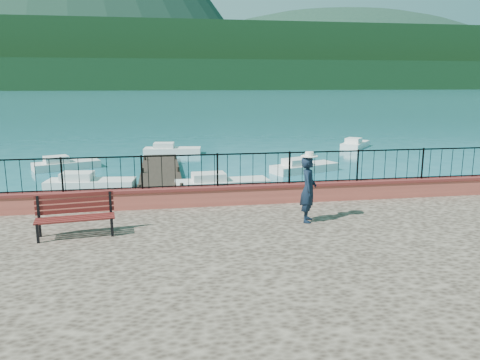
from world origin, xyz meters
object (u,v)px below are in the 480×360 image
object	(u,v)px
person	(308,189)
park_bench	(76,224)
boat_3	(66,162)
boat_2	(305,165)
boat_4	(172,148)
boat_1	(222,180)
boat_5	(355,142)
boat_0	(91,180)

from	to	relation	value
person	park_bench	bearing A→B (deg)	113.51
park_bench	boat_3	xyz separation A→B (m)	(-3.23, 16.08, -1.10)
park_bench	boat_2	xyz separation A→B (m)	(9.78, 12.99, -1.10)
park_bench	boat_4	distance (m)	20.99
boat_4	boat_2	bearing A→B (deg)	-41.60
boat_2	boat_1	bearing A→B (deg)	-166.25
boat_5	boat_0	bearing A→B (deg)	161.13
person	boat_1	world-z (taller)	person
park_bench	boat_5	xyz separation A→B (m)	(16.40, 21.58, -1.10)
boat_2	park_bench	bearing A→B (deg)	-147.64
boat_1	boat_3	xyz separation A→B (m)	(-8.02, 6.50, 0.00)
park_bench	boat_1	distance (m)	10.77
park_bench	person	xyz separation A→B (m)	(5.83, 0.24, 0.57)
boat_3	boat_5	distance (m)	20.38
boat_4	boat_0	bearing A→B (deg)	-105.00
boat_2	boat_4	bearing A→B (deg)	111.09
boat_1	boat_3	bearing A→B (deg)	137.05
boat_2	boat_4	xyz separation A→B (m)	(-6.94, 7.77, 0.00)
park_bench	boat_1	size ratio (longest dim) A/B	0.44
boat_2	boat_4	distance (m)	10.42
boat_1	boat_5	bearing A→B (deg)	42.04
boat_5	boat_3	bearing A→B (deg)	144.91
park_bench	person	world-z (taller)	person
park_bench	boat_2	distance (m)	16.30
person	boat_5	distance (m)	23.87
boat_2	boat_3	size ratio (longest dim) A/B	1.07
park_bench	person	distance (m)	5.86
park_bench	boat_1	world-z (taller)	park_bench
boat_3	boat_5	size ratio (longest dim) A/B	1.08
park_bench	boat_4	size ratio (longest dim) A/B	0.49
boat_4	boat_5	bearing A→B (deg)	10.06
boat_4	boat_5	distance (m)	13.58
park_bench	boat_3	distance (m)	16.44
boat_0	boat_2	size ratio (longest dim) A/B	1.04
boat_2	boat_3	bearing A→B (deg)	145.98
person	boat_1	size ratio (longest dim) A/B	0.41
boat_5	person	bearing A→B (deg)	-167.09
park_bench	boat_3	bearing A→B (deg)	94.19
boat_3	boat_5	xyz separation A→B (m)	(19.63, 5.50, 0.00)
person	boat_2	xyz separation A→B (m)	(3.95, 12.75, -1.67)
boat_4	person	bearing A→B (deg)	-75.07
person	boat_2	size ratio (longest dim) A/B	0.46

